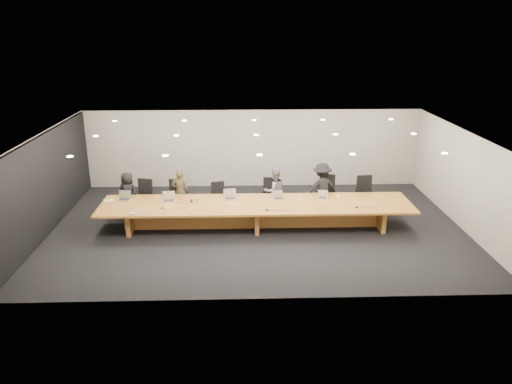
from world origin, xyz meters
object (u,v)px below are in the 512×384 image
at_px(laptop_c, 230,194).
at_px(water_bottle, 198,199).
at_px(chair_mid_left, 219,198).
at_px(paper_cup_near, 300,200).
at_px(conference_table, 256,211).
at_px(laptop_e, 323,195).
at_px(chair_right, 326,193).
at_px(person_b, 180,192).
at_px(laptop_a, 124,196).
at_px(amber_mug, 191,201).
at_px(chair_mid_right, 270,195).
at_px(mic_right, 357,207).
at_px(person_a, 128,193).
at_px(person_d, 322,188).
at_px(paper_cup_far, 338,197).
at_px(chair_far_left, 143,197).
at_px(mic_center, 267,210).
at_px(chair_far_right, 366,194).
at_px(person_c, 274,191).
at_px(chair_left, 174,197).
at_px(laptop_b, 169,197).
at_px(mic_left, 162,208).
at_px(av_box, 134,213).
at_px(laptop_d, 278,195).

bearing_deg(laptop_c, water_bottle, -168.36).
bearing_deg(chair_mid_left, paper_cup_near, -38.10).
xyz_separation_m(conference_table, laptop_e, (2.00, 0.39, 0.34)).
height_order(chair_right, paper_cup_near, chair_right).
distance_m(person_b, laptop_a, 1.73).
height_order(chair_mid_left, amber_mug, chair_mid_left).
distance_m(chair_mid_right, amber_mug, 2.61).
height_order(water_bottle, paper_cup_near, water_bottle).
relative_size(conference_table, mic_right, 75.01).
bearing_deg(water_bottle, person_a, 153.24).
height_order(person_d, paper_cup_far, person_d).
bearing_deg(chair_far_left, person_d, 17.35).
xyz_separation_m(amber_mug, mic_center, (2.17, -0.73, -0.03)).
distance_m(chair_far_right, person_d, 1.44).
distance_m(person_c, mic_right, 2.74).
xyz_separation_m(chair_left, person_b, (0.23, -0.11, 0.20)).
xyz_separation_m(person_c, laptop_b, (-3.16, -0.90, 0.16)).
xyz_separation_m(laptop_c, mic_left, (-1.91, -0.70, -0.13)).
distance_m(chair_mid_right, laptop_e, 1.79).
bearing_deg(chair_right, mic_right, -51.85).
bearing_deg(av_box, chair_mid_left, 55.93).
distance_m(laptop_a, mic_center, 4.29).
bearing_deg(person_b, mic_left, 81.21).
bearing_deg(laptop_b, water_bottle, -15.55).
bearing_deg(person_c, mic_center, 59.16).
height_order(person_d, laptop_c, person_d).
bearing_deg(chair_left, laptop_c, -7.04).
distance_m(conference_table, laptop_e, 2.06).
height_order(amber_mug, mic_left, amber_mug).
bearing_deg(paper_cup_near, mic_center, -146.34).
height_order(laptop_c, water_bottle, laptop_c).
relative_size(chair_far_left, amber_mug, 11.86).
bearing_deg(chair_far_left, water_bottle, -12.77).
height_order(chair_mid_left, laptop_d, chair_mid_left).
relative_size(paper_cup_near, paper_cup_far, 0.90).
bearing_deg(laptop_d, av_box, -174.42).
height_order(conference_table, mic_center, mic_center).
relative_size(chair_mid_left, laptop_e, 3.43).
bearing_deg(laptop_d, chair_right, 22.30).
xyz_separation_m(person_a, person_b, (1.64, -0.11, 0.06)).
bearing_deg(conference_table, chair_mid_right, 69.94).
relative_size(person_a, mic_left, 12.53).
xyz_separation_m(conference_table, person_b, (-2.32, 1.14, 0.22)).
height_order(conference_table, mic_right, mic_right).
bearing_deg(chair_left, laptop_a, -130.71).
distance_m(chair_far_left, amber_mug, 1.90).
height_order(chair_far_left, mic_center, chair_far_left).
height_order(chair_far_right, mic_left, chair_far_right).
xyz_separation_m(laptop_b, paper_cup_far, (5.01, 0.07, -0.09)).
relative_size(laptop_b, laptop_d, 1.14).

